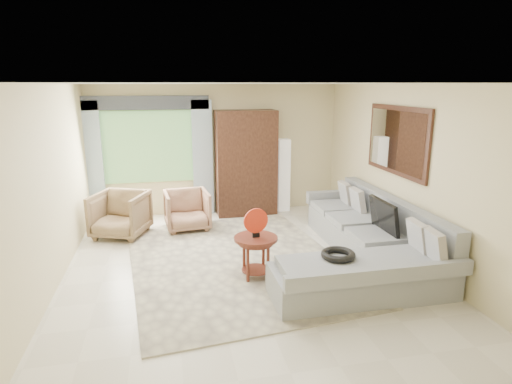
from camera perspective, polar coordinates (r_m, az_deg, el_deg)
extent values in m
plane|color=silver|center=(6.26, -1.59, -10.25)|extent=(6.00, 6.00, 0.00)
cube|color=#BEB797|center=(6.52, -2.73, -9.15)|extent=(3.40, 4.29, 0.02)
cube|color=gray|center=(7.23, 13.50, -5.54)|extent=(0.90, 2.40, 0.40)
cube|color=gray|center=(5.61, 14.01, -11.49)|extent=(2.30, 0.80, 0.40)
cube|color=gray|center=(6.91, 17.76, -2.82)|extent=(0.20, 3.20, 0.50)
cube|color=gray|center=(8.25, 9.84, -0.63)|extent=(0.90, 0.16, 0.22)
cube|color=gray|center=(5.13, 16.42, -10.61)|extent=(2.30, 0.10, 0.18)
cube|color=black|center=(6.52, 16.69, -3.10)|extent=(0.14, 0.74, 0.48)
torus|color=black|center=(5.43, 10.90, -8.20)|extent=(0.43, 0.43, 0.09)
cylinder|color=#512315|center=(5.79, -0.02, -6.20)|extent=(0.59, 0.59, 0.04)
cylinder|color=#512315|center=(5.91, -0.02, -8.98)|extent=(0.39, 0.39, 0.53)
cylinder|color=red|center=(5.71, -0.02, -3.85)|extent=(0.34, 0.08, 0.34)
imported|color=#816446|center=(7.80, -17.64, -2.87)|extent=(1.10, 1.11, 0.79)
imported|color=#9F7256|center=(7.90, -9.17, -2.40)|extent=(0.84, 0.86, 0.72)
imported|color=#999999|center=(8.35, -18.65, -2.69)|extent=(0.60, 0.55, 0.55)
cube|color=black|center=(8.62, -1.36, 3.88)|extent=(1.20, 0.55, 2.10)
cube|color=silver|center=(8.91, 3.64, 2.24)|extent=(0.24, 0.24, 1.50)
cube|color=#669E59|center=(8.67, -14.19, 5.86)|extent=(1.80, 0.04, 1.40)
cube|color=#9EB7CC|center=(8.72, -21.03, 3.73)|extent=(0.40, 0.08, 2.30)
cube|color=#9EB7CC|center=(8.64, -7.13, 4.48)|extent=(0.40, 0.08, 2.30)
cube|color=#1E232D|center=(8.52, -14.56, 11.45)|extent=(2.40, 0.12, 0.26)
cube|color=black|center=(6.96, 18.29, 6.54)|extent=(0.04, 1.70, 1.05)
cube|color=white|center=(6.95, 18.11, 6.54)|extent=(0.02, 1.54, 0.90)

